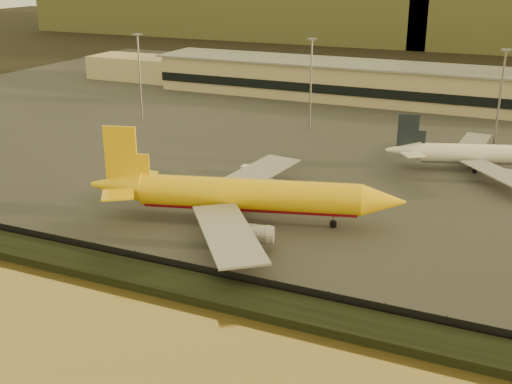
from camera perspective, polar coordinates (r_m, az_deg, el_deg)
ground at (r=111.61m, az=-4.28°, el=-4.35°), size 900.00×900.00×0.00m
embankment at (r=98.24m, az=-9.02°, el=-7.67°), size 320.00×7.00×1.40m
tarmac at (r=195.97m, az=9.03°, el=6.23°), size 320.00×220.00×0.20m
perimeter_fence at (r=100.95m, az=-7.80°, el=-6.43°), size 300.00×0.05×2.20m
terminal_building at (r=227.37m, az=7.65°, el=9.77°), size 202.00×25.00×12.60m
apron_light_masts at (r=170.31m, az=12.40°, el=9.32°), size 152.20×12.20×25.40m
dhl_cargo_jet at (r=116.65m, az=-1.08°, el=-0.34°), size 57.25×54.80×17.36m
white_narrowbody_jet at (r=155.04m, az=19.69°, el=3.14°), size 43.68×41.46×12.90m
gse_vehicle_yellow at (r=128.51m, az=2.45°, el=-0.37°), size 4.74×2.54×2.04m
gse_vehicle_white at (r=143.96m, az=-0.40°, el=1.91°), size 4.67×2.39×2.04m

